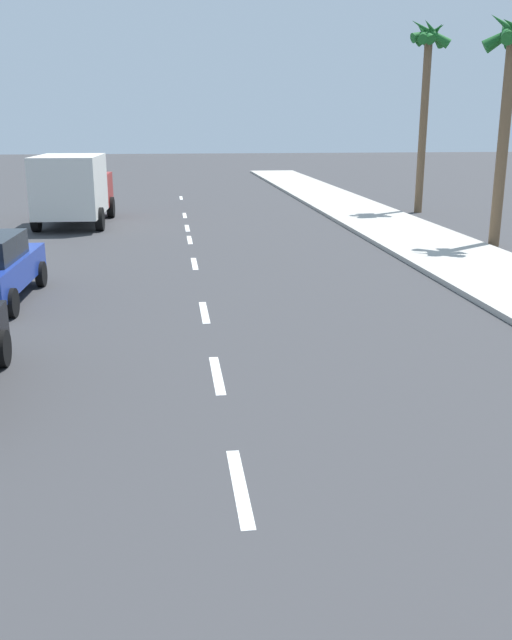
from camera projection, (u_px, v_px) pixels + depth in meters
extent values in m
plane|color=#38383A|center=(199.00, 287.00, 17.52)|extent=(160.00, 160.00, 0.00)
cube|color=#B2ADA3|center=(469.00, 262.00, 20.37)|extent=(3.60, 80.00, 0.14)
cube|color=white|center=(240.00, 486.00, 7.92)|extent=(0.16, 1.80, 0.01)
cube|color=white|center=(217.00, 375.00, 11.43)|extent=(0.16, 1.80, 0.01)
cube|color=white|center=(204.00, 312.00, 15.21)|extent=(0.16, 1.80, 0.01)
cube|color=white|center=(194.00, 264.00, 20.46)|extent=(0.16, 1.80, 0.01)
cube|color=white|center=(190.00, 240.00, 24.62)|extent=(0.16, 1.80, 0.01)
cube|color=white|center=(187.00, 228.00, 27.38)|extent=(0.16, 1.80, 0.01)
cube|color=white|center=(185.00, 215.00, 31.14)|extent=(0.16, 1.80, 0.01)
cube|color=white|center=(181.00, 198.00, 38.38)|extent=(0.16, 1.80, 0.01)
cylinder|color=black|center=(2.00, 348.00, 11.76)|extent=(0.18, 0.64, 0.64)
cylinder|color=black|center=(41.00, 274.00, 17.55)|extent=(0.21, 0.65, 0.64)
cylinder|color=black|center=(12.00, 303.00, 14.73)|extent=(0.21, 0.65, 0.64)
cube|color=maroon|center=(82.00, 190.00, 30.14)|extent=(2.48, 2.42, 1.40)
cube|color=silver|center=(70.00, 185.00, 27.16)|extent=(2.53, 4.24, 2.30)
cylinder|color=black|center=(55.00, 208.00, 30.12)|extent=(0.31, 0.91, 0.90)
cylinder|color=black|center=(111.00, 207.00, 30.33)|extent=(0.31, 0.91, 0.90)
cylinder|color=black|center=(36.00, 220.00, 26.39)|extent=(0.31, 0.91, 0.90)
cylinder|color=black|center=(100.00, 219.00, 26.60)|extent=(0.31, 0.91, 0.90)
cylinder|color=brown|center=(503.00, 140.00, 22.44)|extent=(0.36, 0.36, 6.95)
cone|color=#195B23|center=(512.00, 31.00, 21.77)|extent=(1.83, 0.95, 1.36)
cone|color=#195B23|center=(505.00, 30.00, 21.61)|extent=(0.90, 1.36, 1.13)
cone|color=#195B23|center=(511.00, 29.00, 21.34)|extent=(1.41, 1.44, 1.49)
cylinder|color=brown|center=(423.00, 124.00, 31.12)|extent=(0.35, 0.35, 7.94)
cone|color=#195B23|center=(434.00, 33.00, 30.14)|extent=(0.61, 1.64, 1.05)
cone|color=#195B23|center=(430.00, 34.00, 30.29)|extent=(1.36, 1.15, 1.16)
cone|color=#195B23|center=(427.00, 34.00, 30.31)|extent=(1.49, 0.63, 0.85)
cone|color=#195B23|center=(423.00, 33.00, 30.19)|extent=(1.21, 1.85, 1.26)
cone|color=#195B23|center=(424.00, 33.00, 29.98)|extent=(0.73, 1.39, 1.19)
cone|color=#195B23|center=(430.00, 32.00, 29.83)|extent=(1.89, 0.81, 1.40)
cone|color=#195B23|center=(434.00, 32.00, 29.88)|extent=(1.52, 1.08, 1.37)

